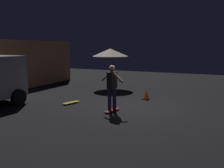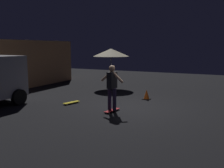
{
  "view_description": "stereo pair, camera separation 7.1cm",
  "coord_description": "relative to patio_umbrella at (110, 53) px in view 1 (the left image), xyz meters",
  "views": [
    {
      "loc": [
        -9.02,
        -3.53,
        2.4
      ],
      "look_at": [
        -0.91,
        0.35,
        1.05
      ],
      "focal_mm": 39.74,
      "sensor_mm": 36.0,
      "label": 1
    },
    {
      "loc": [
        -8.99,
        -3.59,
        2.4
      ],
      "look_at": [
        -0.91,
        0.35,
        1.05
      ],
      "focal_mm": 39.74,
      "sensor_mm": 36.0,
      "label": 2
    }
  ],
  "objects": [
    {
      "name": "skateboard_spare",
      "position": [
        -4.54,
        -0.35,
        -2.02
      ],
      "size": [
        0.8,
        0.41,
        0.07
      ],
      "color": "gold",
      "rests_on": "ground_plane"
    },
    {
      "name": "traffic_cone",
      "position": [
        -2.28,
        -2.95,
        -1.86
      ],
      "size": [
        0.34,
        0.34,
        0.46
      ],
      "color": "black",
      "rests_on": "ground_plane"
    },
    {
      "name": "patio_umbrella",
      "position": [
        0.0,
        0.0,
        0.0
      ],
      "size": [
        2.1,
        2.1,
        2.3
      ],
      "color": "slate",
      "rests_on": "ground_plane"
    },
    {
      "name": "ground_plane",
      "position": [
        -4.07,
        -2.83,
        -2.07
      ],
      "size": [
        28.0,
        28.0,
        0.0
      ],
      "primitive_type": "plane",
      "color": "black"
    },
    {
      "name": "skater",
      "position": [
        -4.97,
        -2.49,
        -1.04
      ],
      "size": [
        0.41,
        0.98,
        1.67
      ],
      "color": "#382D4C",
      "rests_on": "skateboard_ridden"
    },
    {
      "name": "skateboard_ridden",
      "position": [
        -4.97,
        -2.49,
        -2.02
      ],
      "size": [
        0.8,
        0.32,
        0.07
      ],
      "color": "#AD1E23",
      "rests_on": "ground_plane"
    }
  ]
}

